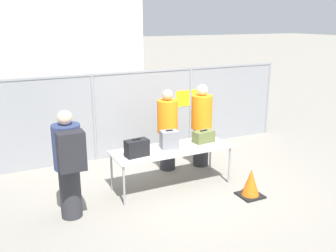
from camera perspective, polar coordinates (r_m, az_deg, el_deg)
name	(u,v)px	position (r m, az deg, el deg)	size (l,w,h in m)	color
ground_plane	(186,184)	(7.58, 2.72, -8.78)	(120.00, 120.00, 0.00)	gray
fence_section	(145,110)	(9.03, -3.48, 2.45)	(7.58, 0.07, 2.02)	gray
inspection_table	(172,151)	(7.20, 0.58, -3.83)	(2.33, 0.83, 0.78)	silver
suitcase_black	(137,148)	(6.77, -4.77, -3.36)	(0.44, 0.26, 0.33)	black
suitcase_grey	(169,140)	(7.16, 0.20, -2.08)	(0.36, 0.28, 0.37)	slate
suitcase_olive	(204,137)	(7.55, 5.43, -1.61)	(0.44, 0.28, 0.26)	#566033
traveler_hooded	(69,161)	(6.16, -14.88, -5.22)	(0.45, 0.70, 1.82)	#2D2D33
security_worker_near	(168,129)	(7.98, -0.08, -0.46)	(0.44, 0.44, 1.77)	#2D2D33
security_worker_far	(201,124)	(8.23, 5.12, 0.23)	(0.45, 0.45, 1.83)	#2D2D33
utility_trailer	(167,111)	(11.56, -0.18, 2.29)	(3.52, 2.11, 0.75)	#4C6B47
distant_hangar	(1,26)	(28.25, -24.06, 13.70)	(15.01, 13.47, 5.36)	beige
traffic_cone	(251,184)	(7.14, 12.51, -8.59)	(0.43, 0.43, 0.54)	black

